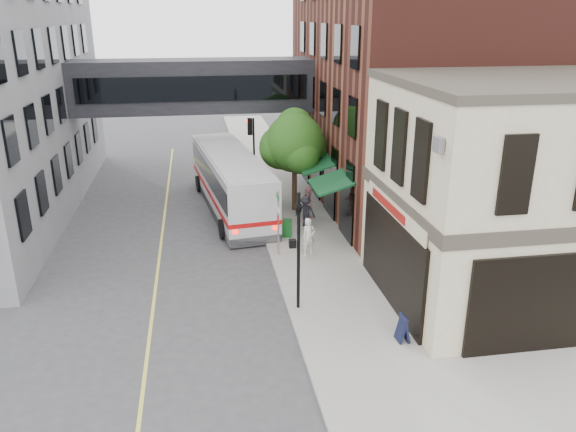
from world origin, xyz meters
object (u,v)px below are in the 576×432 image
object	(u,v)px
pedestrian_a	(309,237)
sandwich_board	(403,328)
newspaper_box	(287,228)
bus	(231,179)
pedestrian_b	(309,203)
pedestrian_c	(305,211)

from	to	relation	value
pedestrian_a	sandwich_board	xyz separation A→B (m)	(1.70, -7.53, -0.41)
newspaper_box	pedestrian_a	bearing A→B (deg)	-62.15
newspaper_box	bus	bearing A→B (deg)	129.09
bus	pedestrian_a	size ratio (longest dim) A/B	6.89
pedestrian_b	pedestrian_c	xyz separation A→B (m)	(-0.43, -1.09, -0.08)
pedestrian_c	newspaper_box	bearing A→B (deg)	-106.85
pedestrian_a	newspaper_box	world-z (taller)	pedestrian_a
bus	sandwich_board	world-z (taller)	bus
pedestrian_b	newspaper_box	world-z (taller)	pedestrian_b
sandwich_board	pedestrian_b	bearing A→B (deg)	90.98
pedestrian_a	pedestrian_b	size ratio (longest dim) A/B	0.99
pedestrian_a	pedestrian_c	distance (m)	3.65
pedestrian_c	sandwich_board	size ratio (longest dim) A/B	1.72
pedestrian_b	sandwich_board	xyz separation A→B (m)	(0.72, -12.23, -0.41)
bus	pedestrian_b	distance (m)	4.83
newspaper_box	sandwich_board	xyz separation A→B (m)	(2.30, -9.90, 0.03)
bus	pedestrian_c	xyz separation A→B (m)	(3.55, -3.74, -0.83)
bus	sandwich_board	distance (m)	15.64
pedestrian_c	sandwich_board	distance (m)	11.20
newspaper_box	sandwich_board	distance (m)	10.17
pedestrian_c	sandwich_board	bearing A→B (deg)	-57.86
pedestrian_c	newspaper_box	size ratio (longest dim) A/B	1.83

